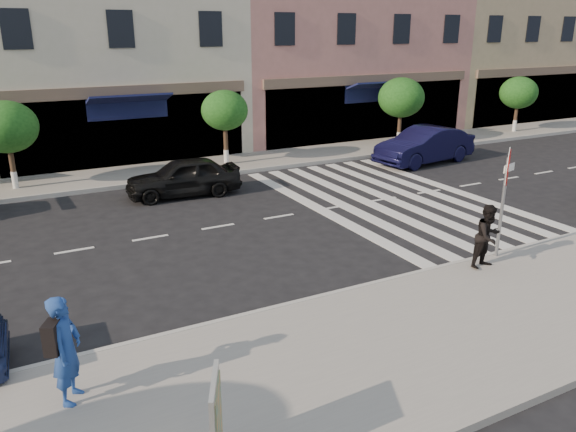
# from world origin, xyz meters

# --- Properties ---
(ground) EXTENTS (120.00, 120.00, 0.00)m
(ground) POSITION_xyz_m (0.00, 0.00, 0.00)
(ground) COLOR black
(ground) RESTS_ON ground
(sidewalk_near) EXTENTS (60.00, 4.50, 0.15)m
(sidewalk_near) POSITION_xyz_m (0.00, -3.75, 0.07)
(sidewalk_near) COLOR gray
(sidewalk_near) RESTS_ON ground
(sidewalk_far) EXTENTS (60.00, 3.00, 0.15)m
(sidewalk_far) POSITION_xyz_m (0.00, 11.00, 0.07)
(sidewalk_far) COLOR gray
(sidewalk_far) RESTS_ON ground
(building_centre) EXTENTS (11.00, 9.00, 11.00)m
(building_centre) POSITION_xyz_m (-0.50, 17.00, 5.50)
(building_centre) COLOR beige
(building_centre) RESTS_ON ground
(building_east_mid) EXTENTS (13.00, 9.00, 13.00)m
(building_east_mid) POSITION_xyz_m (11.50, 17.00, 6.50)
(building_east_mid) COLOR tan
(building_east_mid) RESTS_ON ground
(building_east_far) EXTENTS (12.00, 9.00, 12.00)m
(building_east_far) POSITION_xyz_m (24.00, 17.00, 6.00)
(building_east_far) COLOR tan
(building_east_far) RESTS_ON ground
(street_tree_wb) EXTENTS (2.10, 2.10, 3.06)m
(street_tree_wb) POSITION_xyz_m (-5.00, 10.80, 2.31)
(street_tree_wb) COLOR #473323
(street_tree_wb) RESTS_ON sidewalk_far
(street_tree_c) EXTENTS (1.90, 1.90, 3.04)m
(street_tree_c) POSITION_xyz_m (3.00, 10.80, 2.36)
(street_tree_c) COLOR #473323
(street_tree_c) RESTS_ON sidewalk_far
(street_tree_ea) EXTENTS (2.20, 2.20, 3.19)m
(street_tree_ea) POSITION_xyz_m (12.00, 10.80, 2.39)
(street_tree_ea) COLOR #473323
(street_tree_ea) RESTS_ON sidewalk_far
(street_tree_eb) EXTENTS (2.00, 2.00, 2.94)m
(street_tree_eb) POSITION_xyz_m (20.00, 10.80, 2.22)
(street_tree_eb) COLOR #473323
(street_tree_eb) RESTS_ON sidewalk_far
(stop_sign) EXTENTS (0.93, 0.31, 2.74)m
(stop_sign) POSITION_xyz_m (5.18, -1.67, 2.12)
(stop_sign) COLOR gray
(stop_sign) RESTS_ON sidewalk_near
(photographer) EXTENTS (0.65, 0.75, 1.72)m
(photographer) POSITION_xyz_m (-4.93, -2.73, 1.01)
(photographer) COLOR navy
(photographer) RESTS_ON sidewalk_near
(walker) EXTENTS (0.81, 0.67, 1.53)m
(walker) POSITION_xyz_m (4.43, -2.00, 0.91)
(walker) COLOR black
(walker) RESTS_ON sidewalk_near
(poster_board) EXTENTS (0.43, 0.82, 1.35)m
(poster_board) POSITION_xyz_m (-3.50, -5.12, 0.80)
(poster_board) COLOR beige
(poster_board) RESTS_ON sidewalk_near
(car_far_mid) EXTENTS (4.01, 1.88, 1.33)m
(car_far_mid) POSITION_xyz_m (0.14, 7.60, 0.66)
(car_far_mid) COLOR black
(car_far_mid) RESTS_ON ground
(car_far_right) EXTENTS (4.85, 2.22, 1.54)m
(car_far_right) POSITION_xyz_m (10.83, 7.60, 0.77)
(car_far_right) COLOR black
(car_far_right) RESTS_ON ground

